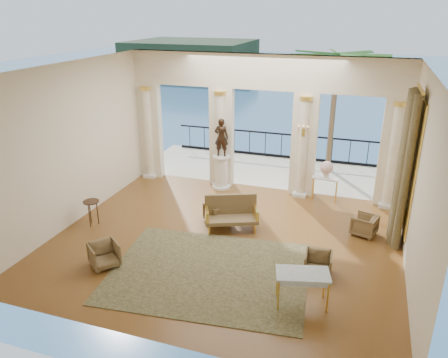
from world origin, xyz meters
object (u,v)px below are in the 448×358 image
(settee, at_px, (231,213))
(console_table, at_px, (325,181))
(game_table, at_px, (303,276))
(armchair_d, at_px, (218,211))
(pedestal, at_px, (221,172))
(armchair_a, at_px, (104,254))
(armchair_b, at_px, (318,263))
(statue, at_px, (221,137))
(side_table, at_px, (91,204))
(armchair_c, at_px, (364,224))

(settee, bearing_deg, console_table, 28.44)
(game_table, distance_m, console_table, 5.55)
(armchair_d, xyz_separation_m, pedestal, (-0.72, 2.46, 0.24))
(armchair_a, bearing_deg, settee, -0.37)
(armchair_b, distance_m, pedestal, 5.79)
(armchair_a, xyz_separation_m, game_table, (4.73, 0.05, 0.34))
(statue, height_order, console_table, statue)
(armchair_b, bearing_deg, armchair_d, 145.18)
(console_table, relative_size, side_table, 1.16)
(pedestal, bearing_deg, armchair_b, -48.36)
(armchair_b, xyz_separation_m, side_table, (-6.45, 0.53, 0.31))
(game_table, height_order, pedestal, pedestal)
(side_table, bearing_deg, game_table, -15.31)
(armchair_a, relative_size, side_table, 0.90)
(game_table, relative_size, pedestal, 1.04)
(armchair_b, bearing_deg, armchair_a, -169.99)
(console_table, bearing_deg, armchair_c, -51.03)
(settee, distance_m, console_table, 3.61)
(armchair_a, relative_size, settee, 0.42)
(armchair_c, xyz_separation_m, pedestal, (-4.79, 1.94, 0.24))
(pedestal, relative_size, console_table, 1.36)
(side_table, bearing_deg, armchair_b, -4.73)
(armchair_d, distance_m, game_table, 4.23)
(pedestal, bearing_deg, armchair_a, -101.00)
(statue, bearing_deg, settee, 106.80)
(armchair_a, xyz_separation_m, armchair_b, (4.92, 1.23, -0.01))
(statue, xyz_separation_m, console_table, (3.49, 0.05, -1.16))
(settee, height_order, side_table, settee)
(armchair_c, relative_size, settee, 0.40)
(statue, bearing_deg, side_table, 48.25)
(armchair_d, xyz_separation_m, settee, (0.51, -0.29, 0.16))
(pedestal, relative_size, side_table, 1.59)
(side_table, bearing_deg, armchair_c, 14.02)
(pedestal, height_order, statue, statue)
(settee, bearing_deg, pedestal, 91.36)
(armchair_a, xyz_separation_m, armchair_d, (1.80, 3.09, -0.01))
(settee, relative_size, game_table, 1.31)
(armchair_b, height_order, console_table, console_table)
(armchair_c, height_order, pedestal, pedestal)
(armchair_d, distance_m, side_table, 3.59)
(armchair_b, bearing_deg, game_table, -103.28)
(armchair_c, bearing_deg, armchair_b, -4.67)
(armchair_d, bearing_deg, console_table, -101.10)
(pedestal, bearing_deg, settee, -65.95)
(armchair_b, bearing_deg, statue, 127.59)
(side_table, bearing_deg, armchair_a, -49.19)
(armchair_a, height_order, console_table, console_table)
(armchair_a, xyz_separation_m, console_table, (4.57, 5.60, 0.32))
(pedestal, xyz_separation_m, console_table, (3.49, 0.05, 0.09))
(armchair_b, relative_size, settee, 0.40)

